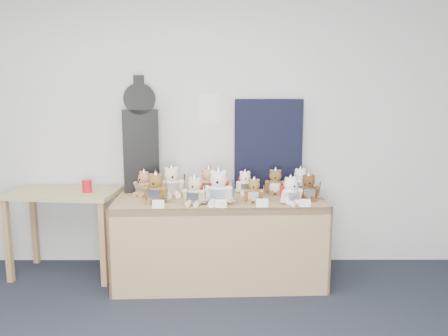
{
  "coord_description": "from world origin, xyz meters",
  "views": [
    {
      "loc": [
        0.68,
        -1.69,
        1.66
      ],
      "look_at": [
        0.69,
        1.95,
        1.04
      ],
      "focal_mm": 35.0,
      "sensor_mm": 36.0,
      "label": 1
    }
  ],
  "objects_px": {
    "red_cup": "(87,186)",
    "teddy_back_centre_right": "(245,183)",
    "teddy_front_right": "(254,191)",
    "teddy_back_left": "(172,183)",
    "teddy_back_far_left": "(144,184)",
    "teddy_front_left": "(195,192)",
    "teddy_back_right": "(275,183)",
    "teddy_front_centre": "(218,189)",
    "side_table": "(65,205)",
    "teddy_back_centre_left": "(209,182)",
    "teddy_front_end": "(308,188)",
    "teddy_front_far_right": "(291,192)",
    "teddy_back_end": "(300,182)",
    "display_table": "(220,218)",
    "teddy_front_far_left": "(156,189)",
    "guitar_case": "(140,136)"
  },
  "relations": [
    {
      "from": "side_table",
      "to": "teddy_back_centre_left",
      "type": "distance_m",
      "value": 1.33
    },
    {
      "from": "teddy_front_end",
      "to": "teddy_back_left",
      "type": "bearing_deg",
      "value": 173.56
    },
    {
      "from": "guitar_case",
      "to": "teddy_back_end",
      "type": "bearing_deg",
      "value": -15.24
    },
    {
      "from": "teddy_back_centre_right",
      "to": "teddy_back_far_left",
      "type": "relative_size",
      "value": 0.94
    },
    {
      "from": "teddy_back_centre_left",
      "to": "teddy_back_far_left",
      "type": "xyz_separation_m",
      "value": [
        -0.58,
        -0.02,
        -0.01
      ]
    },
    {
      "from": "teddy_front_right",
      "to": "teddy_back_far_left",
      "type": "distance_m",
      "value": 1.0
    },
    {
      "from": "teddy_front_right",
      "to": "teddy_front_end",
      "type": "height_order",
      "value": "teddy_front_end"
    },
    {
      "from": "side_table",
      "to": "teddy_back_end",
      "type": "relative_size",
      "value": 3.78
    },
    {
      "from": "teddy_back_left",
      "to": "teddy_back_far_left",
      "type": "height_order",
      "value": "teddy_back_left"
    },
    {
      "from": "guitar_case",
      "to": "teddy_back_far_left",
      "type": "relative_size",
      "value": 4.22
    },
    {
      "from": "red_cup",
      "to": "teddy_back_centre_right",
      "type": "relative_size",
      "value": 0.47
    },
    {
      "from": "teddy_front_right",
      "to": "guitar_case",
      "type": "bearing_deg",
      "value": 166.3
    },
    {
      "from": "teddy_front_right",
      "to": "teddy_back_centre_right",
      "type": "height_order",
      "value": "teddy_back_centre_right"
    },
    {
      "from": "guitar_case",
      "to": "red_cup",
      "type": "xyz_separation_m",
      "value": [
        -0.46,
        -0.18,
        -0.43
      ]
    },
    {
      "from": "teddy_front_far_right",
      "to": "guitar_case",
      "type": "bearing_deg",
      "value": 136.99
    },
    {
      "from": "teddy_front_end",
      "to": "teddy_front_left",
      "type": "bearing_deg",
      "value": -169.88
    },
    {
      "from": "teddy_front_far_right",
      "to": "teddy_back_centre_right",
      "type": "xyz_separation_m",
      "value": [
        -0.36,
        0.39,
        -0.01
      ]
    },
    {
      "from": "teddy_front_far_right",
      "to": "teddy_back_end",
      "type": "bearing_deg",
      "value": 45.71
    },
    {
      "from": "teddy_front_end",
      "to": "teddy_back_end",
      "type": "xyz_separation_m",
      "value": [
        -0.02,
        0.26,
        0.0
      ]
    },
    {
      "from": "red_cup",
      "to": "teddy_back_left",
      "type": "xyz_separation_m",
      "value": [
        0.75,
        0.01,
        0.03
      ]
    },
    {
      "from": "display_table",
      "to": "teddy_front_centre",
      "type": "distance_m",
      "value": 0.34
    },
    {
      "from": "teddy_back_centre_right",
      "to": "red_cup",
      "type": "bearing_deg",
      "value": 179.77
    },
    {
      "from": "teddy_front_far_right",
      "to": "display_table",
      "type": "bearing_deg",
      "value": 142.28
    },
    {
      "from": "teddy_front_centre",
      "to": "side_table",
      "type": "bearing_deg",
      "value": 171.83
    },
    {
      "from": "teddy_front_end",
      "to": "side_table",
      "type": "bearing_deg",
      "value": 175.63
    },
    {
      "from": "teddy_front_centre",
      "to": "teddy_front_end",
      "type": "relative_size",
      "value": 1.31
    },
    {
      "from": "teddy_front_left",
      "to": "teddy_back_right",
      "type": "xyz_separation_m",
      "value": [
        0.71,
        0.38,
        -0.0
      ]
    },
    {
      "from": "teddy_front_centre",
      "to": "teddy_front_right",
      "type": "xyz_separation_m",
      "value": [
        0.3,
        0.08,
        -0.04
      ]
    },
    {
      "from": "teddy_front_far_right",
      "to": "teddy_back_far_left",
      "type": "distance_m",
      "value": 1.31
    },
    {
      "from": "teddy_back_centre_right",
      "to": "side_table",
      "type": "bearing_deg",
      "value": 177.09
    },
    {
      "from": "red_cup",
      "to": "teddy_back_end",
      "type": "height_order",
      "value": "teddy_back_end"
    },
    {
      "from": "teddy_front_far_left",
      "to": "teddy_back_right",
      "type": "bearing_deg",
      "value": 25.47
    },
    {
      "from": "teddy_front_far_right",
      "to": "teddy_back_right",
      "type": "bearing_deg",
      "value": 79.09
    },
    {
      "from": "teddy_back_left",
      "to": "teddy_back_right",
      "type": "relative_size",
      "value": 1.16
    },
    {
      "from": "teddy_back_left",
      "to": "teddy_back_far_left",
      "type": "distance_m",
      "value": 0.25
    },
    {
      "from": "teddy_front_right",
      "to": "teddy_front_far_right",
      "type": "height_order",
      "value": "teddy_front_far_right"
    },
    {
      "from": "teddy_front_right",
      "to": "teddy_front_end",
      "type": "bearing_deg",
      "value": 18.01
    },
    {
      "from": "guitar_case",
      "to": "teddy_front_left",
      "type": "xyz_separation_m",
      "value": [
        0.52,
        -0.48,
        -0.42
      ]
    },
    {
      "from": "teddy_front_end",
      "to": "teddy_back_centre_left",
      "type": "distance_m",
      "value": 0.88
    },
    {
      "from": "teddy_front_left",
      "to": "side_table",
      "type": "bearing_deg",
      "value": 175.14
    },
    {
      "from": "teddy_front_centre",
      "to": "teddy_front_far_right",
      "type": "relative_size",
      "value": 1.27
    },
    {
      "from": "side_table",
      "to": "teddy_front_left",
      "type": "relative_size",
      "value": 3.75
    },
    {
      "from": "teddy_back_end",
      "to": "teddy_front_right",
      "type": "bearing_deg",
      "value": -162.73
    },
    {
      "from": "teddy_back_centre_left",
      "to": "red_cup",
      "type": "bearing_deg",
      "value": 168.72
    },
    {
      "from": "side_table",
      "to": "teddy_front_end",
      "type": "relative_size",
      "value": 3.92
    },
    {
      "from": "teddy_back_left",
      "to": "teddy_back_far_left",
      "type": "bearing_deg",
      "value": 162.58
    },
    {
      "from": "side_table",
      "to": "guitar_case",
      "type": "distance_m",
      "value": 0.93
    },
    {
      "from": "teddy_front_far_left",
      "to": "teddy_back_left",
      "type": "height_order",
      "value": "teddy_back_left"
    },
    {
      "from": "teddy_back_centre_left",
      "to": "teddy_back_end",
      "type": "bearing_deg",
      "value": -9.3
    },
    {
      "from": "teddy_front_centre",
      "to": "teddy_back_end",
      "type": "xyz_separation_m",
      "value": [
        0.75,
        0.42,
        -0.03
      ]
    }
  ]
}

